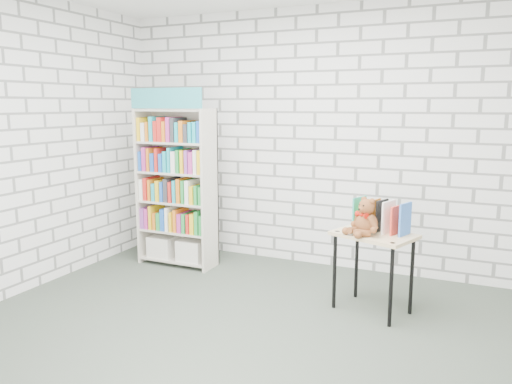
% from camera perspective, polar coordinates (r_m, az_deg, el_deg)
% --- Properties ---
extents(ground, '(4.50, 4.50, 0.00)m').
position_cam_1_polar(ground, '(4.03, -2.68, -16.11)').
color(ground, '#3C453A').
rests_on(ground, ground).
extents(room_shell, '(4.52, 4.02, 2.81)m').
position_cam_1_polar(room_shell, '(3.62, -2.91, 10.15)').
color(room_shell, silver).
rests_on(room_shell, ground).
extents(bookshelf, '(0.87, 0.34, 1.94)m').
position_cam_1_polar(bookshelf, '(5.56, -9.05, 0.67)').
color(bookshelf, beige).
rests_on(bookshelf, ground).
extents(display_table, '(0.76, 0.64, 0.70)m').
position_cam_1_polar(display_table, '(4.38, 13.31, -5.84)').
color(display_table, tan).
rests_on(display_table, ground).
extents(table_books, '(0.49, 0.34, 0.27)m').
position_cam_1_polar(table_books, '(4.42, 14.13, -2.66)').
color(table_books, teal).
rests_on(table_books, display_table).
extents(teddy_bear, '(0.31, 0.30, 0.32)m').
position_cam_1_polar(teddy_bear, '(4.27, 12.32, -3.13)').
color(teddy_bear, brown).
rests_on(teddy_bear, display_table).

